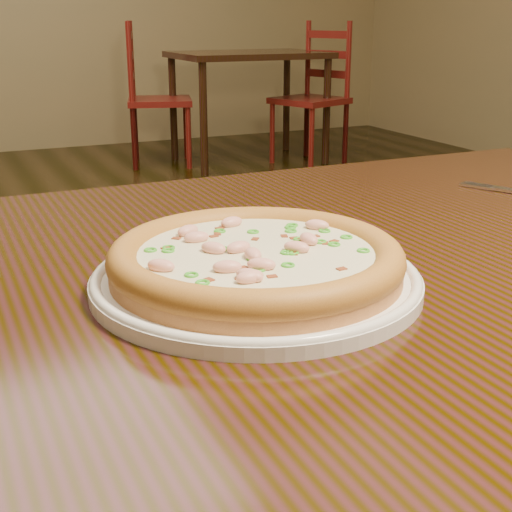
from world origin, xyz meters
name	(u,v)px	position (x,y,z in m)	size (l,w,h in m)	color
hero_table	(338,341)	(0.06, -0.60, 0.65)	(1.20, 0.80, 0.75)	black
plate	(256,279)	(-0.06, -0.65, 0.76)	(0.29, 0.29, 0.02)	white
pizza	(256,259)	(-0.06, -0.65, 0.78)	(0.26, 0.26, 0.03)	#C3823F
bg_table_right	(249,66)	(1.75, 3.38, 0.65)	(1.00, 0.70, 0.75)	black
chair_c	(151,100)	(1.11, 3.56, 0.44)	(0.52, 0.52, 0.95)	#650E0C
chair_d	(315,99)	(2.16, 3.17, 0.44)	(0.54, 0.54, 0.95)	#650E0C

